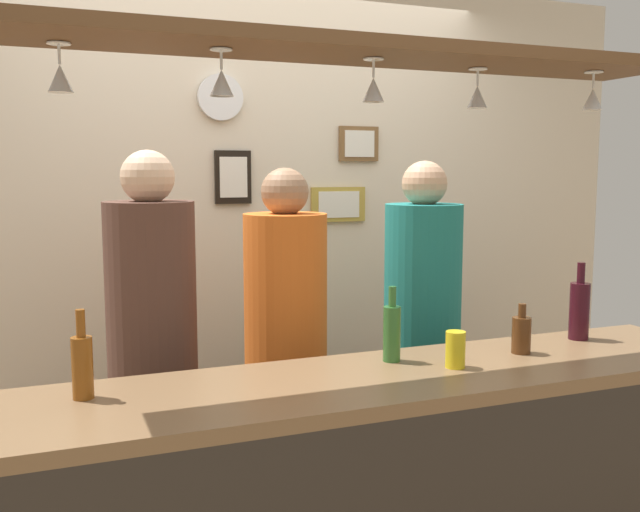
{
  "coord_description": "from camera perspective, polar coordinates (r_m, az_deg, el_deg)",
  "views": [
    {
      "loc": [
        -0.94,
        -2.31,
        1.63
      ],
      "look_at": [
        0.0,
        0.1,
        1.32
      ],
      "focal_mm": 39.2,
      "sensor_mm": 36.0,
      "label": 1
    }
  ],
  "objects": [
    {
      "name": "bar_counter",
      "position": [
        2.25,
        5.89,
        -18.47
      ],
      "size": [
        2.7,
        0.55,
        0.98
      ],
      "color": "brown",
      "rests_on": "ground_plane"
    },
    {
      "name": "picture_frame_upper_small",
      "position": [
        3.7,
        3.19,
        9.13
      ],
      "size": [
        0.22,
        0.02,
        0.18
      ],
      "color": "brown",
      "rests_on": "back_wall"
    },
    {
      "name": "picture_frame_lower_pair",
      "position": [
        3.65,
        1.5,
        4.23
      ],
      "size": [
        0.3,
        0.02,
        0.18
      ],
      "color": "#B29338",
      "rests_on": "back_wall"
    },
    {
      "name": "wall_clock",
      "position": [
        3.47,
        -8.14,
        12.71
      ],
      "size": [
        0.22,
        0.03,
        0.22
      ],
      "primitive_type": "cylinder",
      "rotation": [
        1.57,
        0.0,
        0.0
      ],
      "color": "white",
      "rests_on": "back_wall"
    },
    {
      "name": "person_left_brown_shirt",
      "position": [
        2.76,
        -13.55,
        -5.79
      ],
      "size": [
        0.34,
        0.34,
        1.71
      ],
      "color": "#2D334C",
      "rests_on": "ground_plane"
    },
    {
      "name": "person_middle_orange_shirt",
      "position": [
        2.88,
        -2.82,
        -5.9
      ],
      "size": [
        0.34,
        0.34,
        1.65
      ],
      "color": "#2D334C",
      "rests_on": "ground_plane"
    },
    {
      "name": "hanging_wineglass_far_left",
      "position": [
        2.09,
        -20.45,
        13.55
      ],
      "size": [
        0.07,
        0.07,
        0.13
      ],
      "color": "silver",
      "rests_on": "overhead_glass_rack"
    },
    {
      "name": "picture_frame_crest",
      "position": [
        3.47,
        -7.11,
        6.4
      ],
      "size": [
        0.18,
        0.02,
        0.26
      ],
      "color": "black",
      "rests_on": "back_wall"
    },
    {
      "name": "bottle_beer_green_import",
      "position": [
        2.41,
        5.89,
        -6.15
      ],
      "size": [
        0.06,
        0.06,
        0.26
      ],
      "color": "#336B2D",
      "rests_on": "bar_counter"
    },
    {
      "name": "overhead_glass_rack",
      "position": [
        2.24,
        3.87,
        16.35
      ],
      "size": [
        2.2,
        0.36,
        0.04
      ],
      "primitive_type": "cube",
      "color": "brown"
    },
    {
      "name": "bottle_wine_dark_red",
      "position": [
        2.88,
        20.42,
        -4.09
      ],
      "size": [
        0.08,
        0.08,
        0.3
      ],
      "color": "#380F19",
      "rests_on": "bar_counter"
    },
    {
      "name": "hanging_wineglass_center",
      "position": [
        2.5,
        12.71,
        12.66
      ],
      "size": [
        0.07,
        0.07,
        0.13
      ],
      "color": "silver",
      "rests_on": "overhead_glass_rack"
    },
    {
      "name": "hanging_wineglass_center_left",
      "position": [
        2.23,
        4.38,
        13.5
      ],
      "size": [
        0.07,
        0.07,
        0.13
      ],
      "color": "silver",
      "rests_on": "overhead_glass_rack"
    },
    {
      "name": "hanging_wineglass_center_right",
      "position": [
        2.69,
        21.36,
        11.94
      ],
      "size": [
        0.07,
        0.07,
        0.13
      ],
      "color": "silver",
      "rests_on": "overhead_glass_rack"
    },
    {
      "name": "hanging_wineglass_left",
      "position": [
        2.08,
        -8.04,
        13.95
      ],
      "size": [
        0.07,
        0.07,
        0.13
      ],
      "color": "silver",
      "rests_on": "overhead_glass_rack"
    },
    {
      "name": "person_right_teal_shirt",
      "position": [
        3.14,
        8.34,
        -4.54
      ],
      "size": [
        0.34,
        0.34,
        1.68
      ],
      "color": "#2D334C",
      "rests_on": "ground_plane"
    },
    {
      "name": "drink_can",
      "position": [
        2.38,
        10.99,
        -7.5
      ],
      "size": [
        0.07,
        0.07,
        0.12
      ],
      "primitive_type": "cylinder",
      "color": "yellow",
      "rests_on": "bar_counter"
    },
    {
      "name": "back_wall",
      "position": [
        3.55,
        -5.89,
        1.57
      ],
      "size": [
        4.4,
        0.06,
        2.6
      ],
      "primitive_type": "cube",
      "color": "beige",
      "rests_on": "ground_plane"
    },
    {
      "name": "bottle_beer_amber_tall",
      "position": [
        2.13,
        -18.84,
        -8.38
      ],
      "size": [
        0.06,
        0.06,
        0.26
      ],
      "color": "brown",
      "rests_on": "bar_counter"
    },
    {
      "name": "bottle_beer_brown_stubby",
      "position": [
        2.61,
        16.12,
        -6.12
      ],
      "size": [
        0.07,
        0.07,
        0.18
      ],
      "color": "#512D14",
      "rests_on": "bar_counter"
    }
  ]
}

